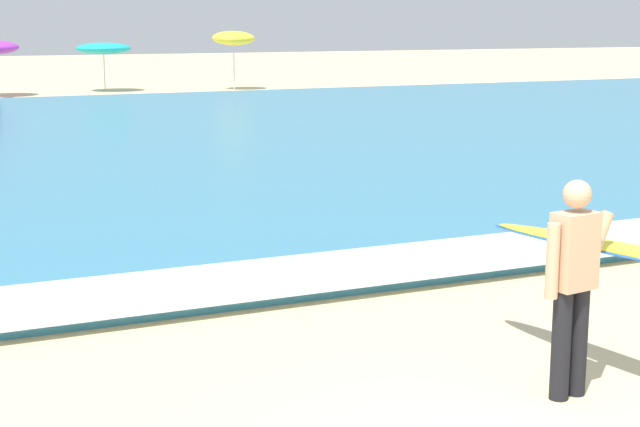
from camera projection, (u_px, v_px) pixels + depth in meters
name	position (u px, v px, depth m)	size (l,w,h in m)	color
sea	(57.00, 144.00, 22.63)	(120.00, 28.00, 0.14)	teal
surf_foam	(268.00, 277.00, 10.65)	(120.00, 1.60, 0.01)	white
surfer_with_board	(598.00, 264.00, 7.59)	(1.15, 2.88, 1.73)	black
beach_umbrella_3	(103.00, 48.00, 40.05)	(2.25, 2.25, 2.01)	beige
beach_umbrella_4	(234.00, 38.00, 40.94)	(1.80, 1.82, 2.51)	beige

